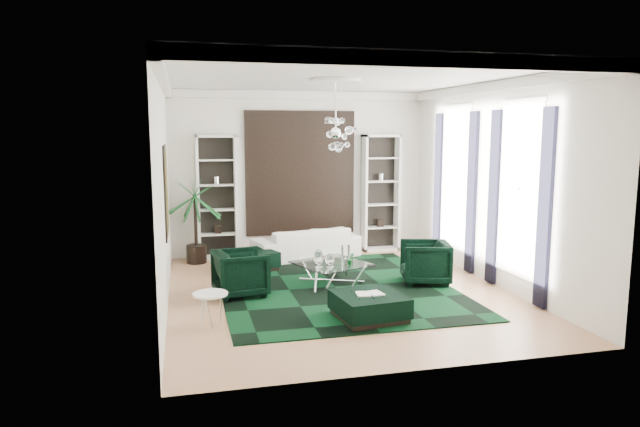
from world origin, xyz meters
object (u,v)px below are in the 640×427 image
object	(u,v)px
armchair_right	(425,262)
ottoman_front	(369,307)
ottoman_side	(252,261)
palm	(195,209)
armchair_left	(241,273)
coffee_table	(332,274)
sofa	(306,243)
side_table	(211,310)

from	to	relation	value
armchair_right	ottoman_front	xyz separation A→B (m)	(-1.70, -1.75, -0.21)
ottoman_side	palm	bearing A→B (deg)	139.18
armchair_right	armchair_left	bearing A→B (deg)	-74.55
coffee_table	ottoman_side	size ratio (longest dim) A/B	1.33
ottoman_side	ottoman_front	distance (m)	3.82
sofa	armchair_left	world-z (taller)	armchair_left
armchair_right	ottoman_side	world-z (taller)	armchair_right
armchair_left	armchair_right	size ratio (longest dim) A/B	1.00
sofa	palm	size ratio (longest dim) A/B	1.00
ottoman_side	ottoman_front	size ratio (longest dim) A/B	0.90
armchair_left	armchair_right	world-z (taller)	same
armchair_left	coffee_table	world-z (taller)	armchair_left
coffee_table	armchair_left	bearing A→B (deg)	-168.69
coffee_table	side_table	bearing A→B (deg)	-141.79
sofa	ottoman_front	size ratio (longest dim) A/B	2.39
coffee_table	side_table	world-z (taller)	side_table
sofa	palm	bearing A→B (deg)	-15.15
ottoman_side	ottoman_front	world-z (taller)	same
armchair_right	side_table	distance (m)	4.37
armchair_right	side_table	bearing A→B (deg)	-54.46
coffee_table	armchair_right	bearing A→B (deg)	-11.31
ottoman_front	side_table	bearing A→B (deg)	174.05
ottoman_front	sofa	bearing A→B (deg)	90.65
side_table	sofa	bearing A→B (deg)	60.48
sofa	armchair_right	world-z (taller)	armchair_right
armchair_left	ottoman_front	bearing A→B (deg)	-142.23
coffee_table	palm	bearing A→B (deg)	135.59
ottoman_side	side_table	xyz separation A→B (m)	(-1.00, -3.30, 0.05)
armchair_left	palm	size ratio (longest dim) A/B	0.37
armchair_right	ottoman_front	bearing A→B (deg)	-28.72
armchair_left	ottoman_side	distance (m)	1.86
sofa	coffee_table	distance (m)	2.30
armchair_left	ottoman_side	xyz separation A→B (m)	(0.40, 1.80, -0.21)
sofa	coffee_table	size ratio (longest dim) A/B	2.00
ottoman_side	side_table	size ratio (longest dim) A/B	1.73
armchair_right	coffee_table	distance (m)	1.80
palm	ottoman_side	bearing A→B (deg)	-40.82
side_table	armchair_left	bearing A→B (deg)	68.20
sofa	armchair_right	distance (m)	3.18
ottoman_side	armchair_left	bearing A→B (deg)	-102.53
ottoman_front	palm	bearing A→B (deg)	119.05
armchair_right	ottoman_front	world-z (taller)	armchair_right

